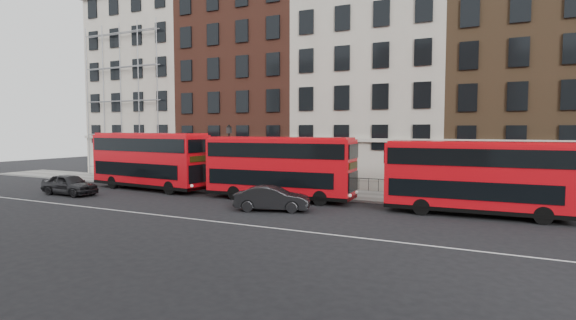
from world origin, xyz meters
The scene contains 12 objects.
ground centered at (0.00, 0.00, 0.00)m, with size 120.00×120.00×0.00m, color black.
pavement centered at (0.00, 10.50, 0.07)m, with size 80.00×5.00×0.15m, color slate.
kerb centered at (0.00, 8.00, 0.08)m, with size 80.00×0.30×0.16m, color gray.
road_centre_line centered at (0.00, -2.00, 0.01)m, with size 70.00×0.12×0.01m, color white.
building_terrace centered at (-0.31, 17.88, 10.24)m, with size 64.00×11.95×22.00m.
bus_a centered at (-16.20, 6.20, 2.55)m, with size 11.51×3.72×4.75m.
bus_b centered at (-3.86, 6.19, 2.43)m, with size 10.92×3.31×4.53m.
bus_c centered at (9.19, 6.19, 2.35)m, with size 10.50×2.91×4.37m.
car_rear centered at (-19.52, 1.13, 0.82)m, with size 1.93×4.80×1.63m, color black.
car_front centered at (-2.29, 2.29, 0.77)m, with size 1.63×4.67×1.54m, color black.
lamp_post_left centered at (-10.16, 9.20, 3.08)m, with size 0.44×0.44×5.33m.
iron_railings centered at (0.00, 12.70, 0.65)m, with size 6.60×0.06×1.00m, color black, non-canonical shape.
Camera 1 is at (11.07, -22.03, 5.12)m, focal length 28.00 mm.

